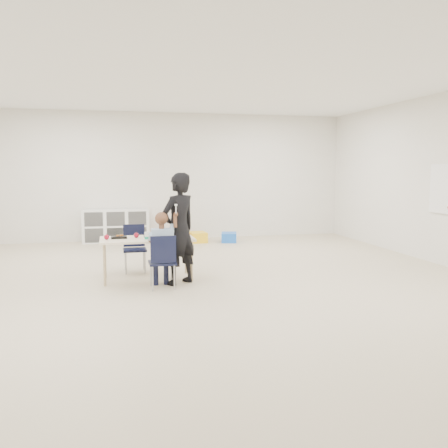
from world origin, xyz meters
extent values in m
plane|color=beige|center=(0.00, 0.00, 0.00)|extent=(9.00, 9.00, 0.00)
plane|color=white|center=(0.00, 0.00, 2.80)|extent=(9.00, 9.00, 0.00)
cube|color=white|center=(0.00, 4.50, 1.40)|extent=(8.00, 0.02, 2.80)
cube|color=white|center=(0.00, -4.50, 1.40)|extent=(8.00, 0.02, 2.80)
cube|color=#F4E2C3|center=(-0.77, 0.61, 0.58)|extent=(1.31, 0.67, 0.03)
cube|color=black|center=(-0.69, 0.66, 0.61)|extent=(0.22, 0.16, 0.03)
cube|color=black|center=(-1.16, 0.67, 0.61)|extent=(0.22, 0.16, 0.03)
cube|color=white|center=(-0.77, 0.47, 0.65)|extent=(0.07, 0.07, 0.10)
ellipsoid|color=tan|center=(-0.52, 0.49, 0.63)|extent=(0.09, 0.09, 0.07)
sphere|color=maroon|center=(-0.91, 0.67, 0.63)|extent=(0.07, 0.07, 0.07)
sphere|color=maroon|center=(-1.32, 0.58, 0.63)|extent=(0.07, 0.07, 0.07)
cube|color=white|center=(-1.20, 4.28, 0.35)|extent=(1.40, 0.40, 0.70)
cube|color=white|center=(3.98, 0.60, 1.25)|extent=(0.02, 0.60, 0.80)
imported|color=black|center=(-0.36, 0.26, 0.76)|extent=(0.66, 0.62, 1.52)
cube|color=red|center=(0.04, 3.98, 0.11)|extent=(0.41, 0.49, 0.21)
cube|color=yellow|center=(0.51, 3.87, 0.11)|extent=(0.38, 0.47, 0.22)
cube|color=blue|center=(1.18, 3.74, 0.10)|extent=(0.41, 0.47, 0.20)
camera|label=1|loc=(-1.18, -6.10, 1.58)|focal=38.00mm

